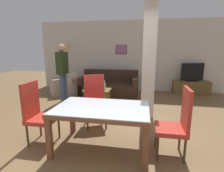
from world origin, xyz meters
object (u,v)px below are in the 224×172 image
object	(u,v)px
armchair	(64,86)
floor_lamp	(66,52)
dining_table	(102,116)
standing_person	(62,68)
bottle	(105,86)
tv_screen	(192,72)
dining_chair_far_left	(95,99)
dining_chair_head_right	(177,121)
tv_stand	(191,87)
sofa	(109,86)
coffee_table	(98,96)
dining_chair_head_left	(37,111)

from	to	relation	value
armchair	floor_lamp	size ratio (longest dim) A/B	0.65
dining_table	standing_person	distance (m)	3.11
bottle	tv_screen	bearing A→B (deg)	31.94
dining_chair_far_left	tv_screen	bearing A→B (deg)	-153.20
standing_person	tv_screen	bearing A→B (deg)	116.53
dining_chair_head_right	bottle	world-z (taller)	dining_chair_head_right
dining_chair_head_right	armchair	xyz separation A→B (m)	(-3.40, 3.26, -0.29)
dining_chair_far_left	tv_stand	bearing A→B (deg)	-153.20
armchair	bottle	world-z (taller)	armchair
dining_table	tv_stand	bearing A→B (deg)	59.97
dining_table	tv_screen	size ratio (longest dim) A/B	1.83
dining_table	tv_stand	size ratio (longest dim) A/B	1.18
sofa	coffee_table	xyz separation A→B (m)	(-0.14, -1.12, -0.07)
dining_chair_head_right	dining_chair_head_left	world-z (taller)	same
dining_table	sofa	size ratio (longest dim) A/B	0.74
coffee_table	tv_stand	xyz separation A→B (m)	(3.08, 1.74, 0.01)
dining_chair_far_left	coffee_table	size ratio (longest dim) A/B	1.39
armchair	tv_screen	bearing A→B (deg)	-119.24
coffee_table	tv_screen	size ratio (longest dim) A/B	0.95
dining_table	dining_chair_far_left	xyz separation A→B (m)	(-0.37, 0.90, -0.01)
dining_table	dining_chair_far_left	distance (m)	0.98
dining_chair_head_right	floor_lamp	size ratio (longest dim) A/B	0.60
dining_table	dining_chair_head_left	world-z (taller)	dining_chair_head_left
dining_chair_head_left	floor_lamp	bearing A→B (deg)	-162.58
bottle	coffee_table	bearing A→B (deg)	172.22
armchair	tv_screen	size ratio (longest dim) A/B	1.42
dining_chair_head_right	tv_stand	bearing A→B (deg)	-16.34
armchair	tv_stand	world-z (taller)	armchair
dining_chair_head_right	tv_screen	world-z (taller)	tv_screen
dining_chair_far_left	coffee_table	distance (m)	1.52
dining_table	dining_chair_head_right	distance (m)	1.17
dining_chair_far_left	tv_stand	size ratio (longest dim) A/B	0.85
tv_screen	floor_lamp	bearing A→B (deg)	-13.10
floor_lamp	standing_person	world-z (taller)	floor_lamp
dining_chair_head_left	standing_person	size ratio (longest dim) A/B	0.61
sofa	floor_lamp	xyz separation A→B (m)	(-1.77, 0.31, 1.23)
coffee_table	tv_stand	world-z (taller)	tv_stand
tv_screen	floor_lamp	size ratio (longest dim) A/B	0.46
dining_chair_head_left	standing_person	world-z (taller)	standing_person
dining_chair_far_left	armchair	bearing A→B (deg)	-74.25
dining_chair_far_left	armchair	size ratio (longest dim) A/B	0.93
dining_chair_head_right	floor_lamp	distance (m)	5.25
dining_chair_head_left	coffee_table	distance (m)	2.42
tv_stand	floor_lamp	distance (m)	4.89
dining_table	dining_chair_head_left	bearing A→B (deg)	180.00
dining_chair_head_left	tv_stand	distance (m)	5.41
dining_chair_head_right	standing_person	world-z (taller)	standing_person
dining_table	dining_chair_far_left	size ratio (longest dim) A/B	1.39
tv_screen	standing_person	size ratio (longest dim) A/B	0.46
dining_chair_far_left	sofa	distance (m)	2.59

